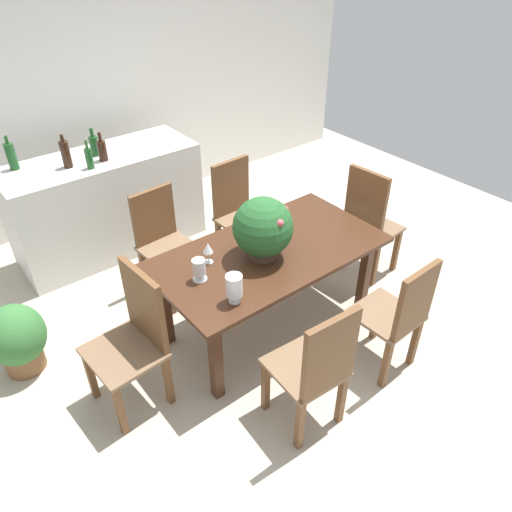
{
  "coord_description": "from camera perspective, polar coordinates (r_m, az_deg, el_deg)",
  "views": [
    {
      "loc": [
        -1.91,
        -2.28,
        2.77
      ],
      "look_at": [
        0.01,
        0.14,
        0.58
      ],
      "focal_mm": 34.14,
      "sensor_mm": 36.0,
      "label": 1
    }
  ],
  "objects": [
    {
      "name": "wine_bottle_amber",
      "position": [
        4.67,
        -26.74,
        10.43
      ],
      "size": [
        0.08,
        0.08,
        0.3
      ],
      "color": "#194C1E",
      "rests_on": "kitchen_counter"
    },
    {
      "name": "potted_plant_floor",
      "position": [
        3.9,
        -26.27,
        -8.64
      ],
      "size": [
        0.42,
        0.42,
        0.56
      ],
      "color": "brown",
      "rests_on": "ground"
    },
    {
      "name": "dining_table",
      "position": [
        3.64,
        1.6,
        -0.57
      ],
      "size": [
        1.73,
        0.92,
        0.73
      ],
      "color": "#422616",
      "rests_on": "ground"
    },
    {
      "name": "wine_bottle_clear",
      "position": [
        4.45,
        -18.96,
        10.81
      ],
      "size": [
        0.06,
        0.06,
        0.25
      ],
      "color": "#194C1E",
      "rests_on": "kitchen_counter"
    },
    {
      "name": "crystal_vase_center_near",
      "position": [
        3.05,
        -2.58,
        -3.57
      ],
      "size": [
        0.11,
        0.11,
        0.2
      ],
      "color": "silver",
      "rests_on": "dining_table"
    },
    {
      "name": "chair_head_end",
      "position": [
        3.26,
        -13.96,
        -8.77
      ],
      "size": [
        0.47,
        0.5,
        1.01
      ],
      "rotation": [
        0.0,
        0.0,
        -1.5
      ],
      "color": "brown",
      "rests_on": "ground"
    },
    {
      "name": "flower_centerpiece",
      "position": [
        3.4,
        0.82,
        3.28
      ],
      "size": [
        0.43,
        0.43,
        0.46
      ],
      "color": "#4C3828",
      "rests_on": "dining_table"
    },
    {
      "name": "wine_glass",
      "position": [
        3.41,
        -5.66,
        0.89
      ],
      "size": [
        0.07,
        0.07,
        0.16
      ],
      "color": "silver",
      "rests_on": "dining_table"
    },
    {
      "name": "crystal_vase_left",
      "position": [
        3.27,
        -6.69,
        -1.44
      ],
      "size": [
        0.1,
        0.1,
        0.16
      ],
      "color": "silver",
      "rests_on": "dining_table"
    },
    {
      "name": "chair_near_right",
      "position": [
        3.48,
        16.36,
        -6.53
      ],
      "size": [
        0.42,
        0.44,
        0.96
      ],
      "rotation": [
        0.0,
        0.0,
        3.17
      ],
      "color": "brown",
      "rests_on": "ground"
    },
    {
      "name": "kitchen_counter",
      "position": [
        4.9,
        -17.04,
        5.88
      ],
      "size": [
        1.76,
        0.66,
        0.97
      ],
      "primitive_type": "cube",
      "color": "silver",
      "rests_on": "ground"
    },
    {
      "name": "chair_far_right",
      "position": [
        4.5,
        -2.14,
        5.61
      ],
      "size": [
        0.45,
        0.45,
        0.98
      ],
      "rotation": [
        0.0,
        0.0,
        0.05
      ],
      "color": "brown",
      "rests_on": "ground"
    },
    {
      "name": "wine_bottle_green",
      "position": [
        4.69,
        -18.44,
        12.22
      ],
      "size": [
        0.08,
        0.08,
        0.25
      ],
      "color": "#194C1E",
      "rests_on": "kitchen_counter"
    },
    {
      "name": "chair_near_left",
      "position": [
        3.0,
        7.12,
        -12.8
      ],
      "size": [
        0.44,
        0.46,
        1.01
      ],
      "rotation": [
        0.0,
        0.0,
        3.07
      ],
      "color": "brown",
      "rests_on": "ground"
    },
    {
      "name": "back_wall",
      "position": [
        5.44,
        -17.29,
        18.18
      ],
      "size": [
        6.4,
        0.1,
        2.6
      ],
      "primitive_type": "cube",
      "color": "white",
      "rests_on": "ground"
    },
    {
      "name": "chair_far_left",
      "position": [
        4.17,
        -10.79,
        1.96
      ],
      "size": [
        0.46,
        0.5,
        0.94
      ],
      "rotation": [
        0.0,
        0.0,
        0.07
      ],
      "color": "brown",
      "rests_on": "ground"
    },
    {
      "name": "ground_plane",
      "position": [
        4.07,
        1.15,
        -7.63
      ],
      "size": [
        7.04,
        7.04,
        0.0
      ],
      "primitive_type": "plane",
      "color": "#BCB29E"
    },
    {
      "name": "wine_bottle_tall",
      "position": [
        4.52,
        -21.4,
        11.08
      ],
      "size": [
        0.08,
        0.08,
        0.29
      ],
      "color": "black",
      "rests_on": "kitchen_counter"
    },
    {
      "name": "chair_foot_end",
      "position": [
        4.36,
        13.05,
        4.15
      ],
      "size": [
        0.44,
        0.45,
        1.06
      ],
      "rotation": [
        0.0,
        0.0,
        1.65
      ],
      "color": "brown",
      "rests_on": "ground"
    },
    {
      "name": "wine_bottle_dark",
      "position": [
        4.56,
        -17.57,
        11.74
      ],
      "size": [
        0.08,
        0.08,
        0.26
      ],
      "color": "black",
      "rests_on": "kitchen_counter"
    }
  ]
}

